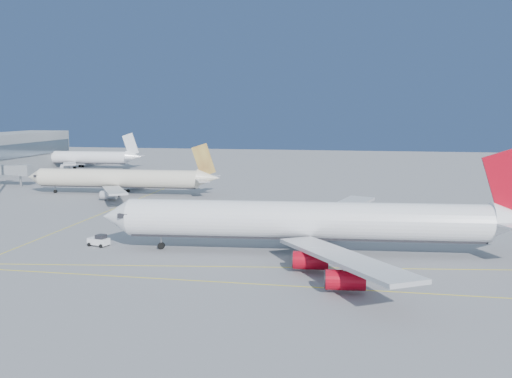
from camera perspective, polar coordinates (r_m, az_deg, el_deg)
name	(u,v)px	position (r m, az deg, el deg)	size (l,w,h in m)	color
ground	(240,257)	(94.71, -1.61, -6.81)	(500.00, 500.00, 0.00)	slate
jet_bridge	(0,170)	(197.66, -24.25, 1.76)	(23.60, 3.60, 6.90)	gray
taxiway_lines	(168,244)	(104.54, -8.82, -5.48)	(118.86, 140.00, 0.02)	yellow
airliner_virgin	(314,221)	(96.59, 5.84, -3.24)	(73.33, 65.65, 18.08)	white
airliner_etihad	(122,179)	(166.96, -13.24, 1.01)	(57.04, 52.65, 14.89)	beige
airliner_third	(78,157)	(246.84, -17.39, 3.04)	(54.98, 50.69, 14.75)	white
pushback_tug	(99,241)	(105.60, -15.43, -5.00)	(4.11, 3.05, 2.11)	white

